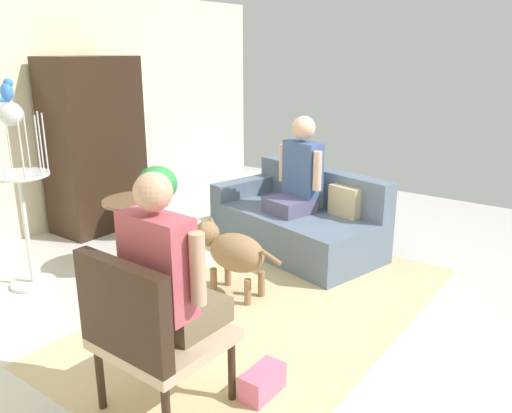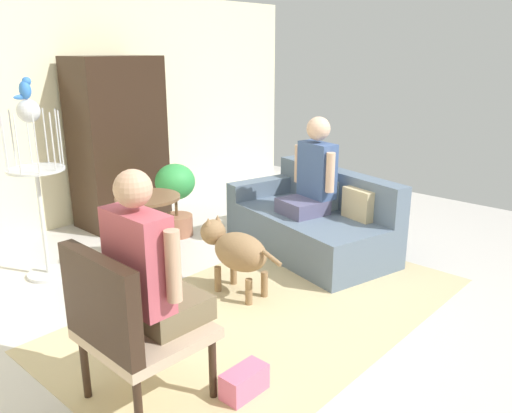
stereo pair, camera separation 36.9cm
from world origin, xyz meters
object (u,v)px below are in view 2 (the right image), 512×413
person_on_couch (313,174)px  parrot (25,89)px  armoire_cabinet (118,142)px  person_on_armchair (147,268)px  potted_plant (176,194)px  dog (236,250)px  round_end_table (149,221)px  armchair (125,321)px  handbag (244,382)px  bird_cage_stand (37,177)px  couch (312,223)px

person_on_couch → parrot: size_ratio=5.22×
armoire_cabinet → person_on_armchair: bearing=-121.1°
person_on_armchair → potted_plant: bearing=47.7°
person_on_armchair → dog: 1.43m
person_on_couch → armoire_cabinet: bearing=108.4°
dog → potted_plant: size_ratio=1.08×
person_on_armchair → dog: size_ratio=1.07×
round_end_table → armoire_cabinet: bearing=65.9°
armchair → parrot: 2.32m
armchair → handbag: armchair is taller
round_end_table → armoire_cabinet: 1.48m
handbag → bird_cage_stand: bearing=89.2°
parrot → bird_cage_stand: bearing=0.0°
handbag → person_on_armchair: bearing=132.2°
round_end_table → potted_plant: size_ratio=0.87×
armchair → handbag: 0.78m
person_on_armchair → dog: (1.25, 0.56, -0.42)m
handbag → person_on_couch: bearing=26.9°
dog → handbag: size_ratio=2.98×
bird_cage_stand → armoire_cabinet: (1.29, 0.76, 0.03)m
person_on_armchair → person_on_couch: bearing=15.3°
person_on_couch → person_on_armchair: person_on_armchair is taller
couch → round_end_table: 1.56m
dog → potted_plant: 1.51m
couch → parrot: (-2.04, 1.34, 1.32)m
dog → person_on_armchair: bearing=-155.6°
person_on_armchair → armoire_cabinet: 3.23m
round_end_table → potted_plant: bearing=34.5°
armchair → bird_cage_stand: size_ratio=0.62×
person_on_couch → round_end_table: size_ratio=1.35×
round_end_table → bird_cage_stand: bearing=144.7°
couch → person_on_armchair: bearing=-164.6°
couch → person_on_couch: bearing=-161.2°
parrot → potted_plant: (1.42, -0.03, -1.14)m
person_on_armchair → parrot: bearing=79.4°
armchair → potted_plant: 2.77m
armoire_cabinet → armchair: bearing=-123.5°
person_on_armchair → armoire_cabinet: size_ratio=0.49×
bird_cage_stand → handbag: 2.51m
person_on_couch → dog: person_on_couch is taller
person_on_couch → parrot: 2.55m
couch → handbag: (-2.07, -1.04, -0.20)m
couch → armoire_cabinet: 2.32m
person_on_couch → handbag: bearing=-153.1°
dog → armchair: bearing=-158.2°
armchair → bird_cage_stand: bird_cage_stand is taller
armoire_cabinet → parrot: bearing=-149.4°
armchair → potted_plant: bearing=45.2°
person_on_armchair → handbag: (0.34, -0.38, -0.71)m
couch → armchair: armchair is taller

